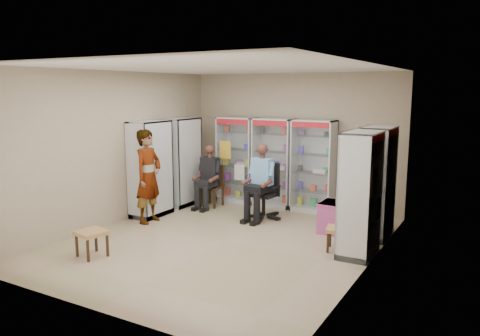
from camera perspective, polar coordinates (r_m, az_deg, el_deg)
The scene contains 18 objects.
floor at distance 8.35m, azimuth -1.92°, elevation -8.91°, with size 6.00×6.00×0.00m, color tan.
room_shell at distance 7.94m, azimuth -2.00°, elevation 4.68°, with size 5.02×6.02×3.01m.
cabinet_back_left at distance 11.05m, azimuth -0.33°, elevation 1.03°, with size 0.90×0.50×2.00m, color #B4B7BC.
cabinet_back_mid at distance 10.61m, azimuth 4.13°, elevation 0.65°, with size 0.90×0.50×2.00m, color #B1B2B8.
cabinet_back_right at distance 10.25m, azimuth 8.93°, elevation 0.23°, with size 0.90×0.50×2.00m, color #A0A3A6.
cabinet_right_far at distance 8.72m, azimuth 16.34°, elevation -1.69°, with size 0.50×0.90×2.00m, color silver.
cabinet_right_near at distance 7.67m, azimuth 14.44°, elevation -3.12°, with size 0.50×0.90×2.00m, color #BABBC2.
cabinet_left_far at distance 10.78m, azimuth -7.09°, elevation 0.74°, with size 0.50×0.90×2.00m, color #BABCC2.
cabinet_left_near at distance 9.93m, azimuth -10.86°, elevation -0.12°, with size 0.50×0.90×2.00m, color #B9BBC0.
wooden_chair at distance 10.66m, azimuth -3.45°, elevation -2.21°, with size 0.42×0.42×0.94m, color black.
seated_customer at distance 10.58m, azimuth -3.60°, elevation -1.19°, with size 0.44×0.60×1.34m, color black, non-canonical shape.
office_chair at distance 9.64m, azimuth 2.91°, elevation -2.82°, with size 0.63×0.63×1.15m, color black.
seated_shopkeeper at distance 9.57m, azimuth 2.78°, elevation -1.95°, with size 0.48×0.67×1.47m, color #7091DD, non-canonical shape.
pink_trunk at distance 8.93m, azimuth 11.74°, elevation -5.95°, with size 0.59×0.57×0.57m, color #A44187.
tea_glass at distance 8.84m, azimuth 11.78°, elevation -3.83°, with size 0.07×0.07×0.11m, color #591107.
woven_stool_a at distance 7.99m, azimuth 11.93°, elevation -8.49°, with size 0.39×0.39×0.39m, color olive.
woven_stool_b at distance 7.92m, azimuth -17.59°, elevation -8.78°, with size 0.43×0.43×0.43m, color #A38045.
standing_man at distance 9.47m, azimuth -11.12°, elevation -1.00°, with size 0.68×0.45×1.87m, color gray.
Camera 1 is at (4.14, -6.75, 2.65)m, focal length 35.00 mm.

